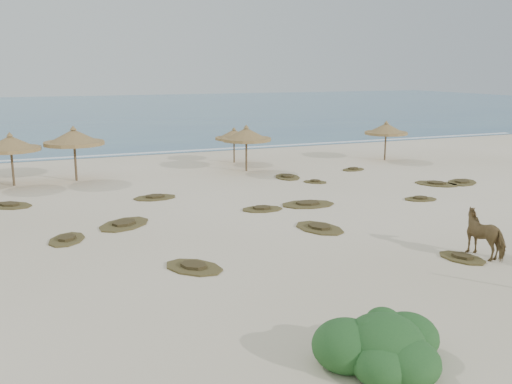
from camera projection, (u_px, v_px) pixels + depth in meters
ground at (339, 244)px, 21.36m from camera, size 160.00×160.00×0.00m
ocean at (93, 110)px, 89.12m from camera, size 200.00×100.00×0.01m
foam_line at (170, 152)px, 44.85m from camera, size 70.00×0.60×0.01m
palapa_0 at (10, 144)px, 31.43m from camera, size 3.51×3.51×3.02m
palapa_2 at (74, 138)px, 32.83m from camera, size 4.52×4.52×3.23m
palapa_3 at (234, 135)px, 39.39m from camera, size 3.01×3.01×2.48m
palapa_4 at (246, 135)px, 36.03m from camera, size 4.12×4.12×2.97m
palapa_5 at (386, 129)px, 40.44m from camera, size 3.16×3.16×2.83m
horse at (486, 234)px, 19.82m from camera, size 1.10×1.98×1.59m
bush at (383, 346)px, 12.55m from camera, size 3.05×2.69×1.37m
scrub_0 at (67, 239)px, 21.77m from camera, size 1.91×2.29×0.16m
scrub_1 at (124, 224)px, 23.89m from camera, size 3.02×2.98×0.16m
scrub_2 at (262, 209)px, 26.49m from camera, size 2.10×1.52×0.16m
scrub_3 at (308, 204)px, 27.42m from camera, size 2.82×2.01×0.16m
scrub_4 at (420, 199)px, 28.52m from camera, size 1.87×1.47×0.16m
scrub_5 at (436, 184)px, 32.26m from camera, size 2.69×2.86×0.16m
scrub_6 at (9, 205)px, 27.18m from camera, size 2.73×2.62×0.16m
scrub_7 at (287, 177)px, 34.30m from camera, size 1.85×2.46×0.16m
scrub_9 at (319, 228)px, 23.34m from camera, size 2.08×2.69×0.16m
scrub_10 at (353, 169)px, 36.85m from camera, size 1.84×1.41×0.16m
scrub_11 at (194, 267)px, 18.73m from camera, size 2.39×2.59×0.16m
scrub_12 at (462, 257)px, 19.66m from camera, size 1.51×1.94×0.16m
scrub_13 at (155, 197)px, 28.85m from camera, size 2.22×1.48×0.16m
scrub_14 at (315, 182)px, 32.81m from camera, size 1.62×1.59×0.16m
scrub_15 at (462, 182)px, 32.69m from camera, size 2.81×2.56×0.16m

